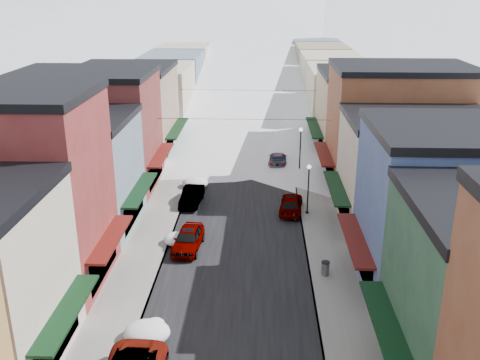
# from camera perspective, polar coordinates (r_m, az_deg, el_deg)

# --- Properties ---
(road) EXTENTS (10.00, 160.00, 0.01)m
(road) POSITION_cam_1_polar(r_m,az_deg,el_deg) (71.53, 0.90, 5.40)
(road) COLOR black
(road) RESTS_ON ground
(sidewalk_left) EXTENTS (3.20, 160.00, 0.15)m
(sidewalk_left) POSITION_cam_1_polar(r_m,az_deg,el_deg) (71.97, -4.38, 5.49)
(sidewalk_left) COLOR gray
(sidewalk_left) RESTS_ON ground
(sidewalk_right) EXTENTS (3.20, 160.00, 0.15)m
(sidewalk_right) POSITION_cam_1_polar(r_m,az_deg,el_deg) (71.67, 6.21, 5.37)
(sidewalk_right) COLOR gray
(sidewalk_right) RESTS_ON ground
(curb_left) EXTENTS (0.10, 160.00, 0.15)m
(curb_left) POSITION_cam_1_polar(r_m,az_deg,el_deg) (71.81, -3.15, 5.49)
(curb_left) COLOR slate
(curb_left) RESTS_ON ground
(curb_right) EXTENTS (0.10, 160.00, 0.15)m
(curb_right) POSITION_cam_1_polar(r_m,az_deg,el_deg) (71.58, 4.96, 5.40)
(curb_right) COLOR slate
(curb_right) RESTS_ON ground
(bldg_l_brick_near) EXTENTS (12.30, 8.20, 12.50)m
(bldg_l_brick_near) POSITION_cam_1_polar(r_m,az_deg,el_deg) (35.44, -23.53, -1.10)
(bldg_l_brick_near) COLOR maroon
(bldg_l_brick_near) RESTS_ON ground
(bldg_l_grayblue) EXTENTS (11.30, 9.20, 9.00)m
(bldg_l_grayblue) POSITION_cam_1_polar(r_m,az_deg,el_deg) (43.16, -17.95, 0.75)
(bldg_l_grayblue) COLOR slate
(bldg_l_grayblue) RESTS_ON ground
(bldg_l_brick_far) EXTENTS (13.30, 9.20, 11.00)m
(bldg_l_brick_far) POSITION_cam_1_polar(r_m,az_deg,el_deg) (51.34, -15.82, 5.13)
(bldg_l_brick_far) COLOR maroon
(bldg_l_brick_far) RESTS_ON ground
(bldg_l_tan) EXTENTS (11.30, 11.20, 10.00)m
(bldg_l_tan) POSITION_cam_1_polar(r_m,az_deg,el_deg) (60.52, -12.05, 7.14)
(bldg_l_tan) COLOR #9E7E67
(bldg_l_tan) RESTS_ON ground
(bldg_r_blue) EXTENTS (11.30, 9.20, 10.50)m
(bldg_r_blue) POSITION_cam_1_polar(r_m,az_deg,el_deg) (34.76, 21.53, -3.00)
(bldg_r_blue) COLOR #3C5389
(bldg_r_blue) RESTS_ON ground
(bldg_r_cream) EXTENTS (12.30, 9.20, 9.00)m
(bldg_r_cream) POSITION_cam_1_polar(r_m,az_deg,el_deg) (43.18, 18.36, 0.72)
(bldg_r_cream) COLOR beige
(bldg_r_cream) RESTS_ON ground
(bldg_r_brick_far) EXTENTS (13.30, 9.20, 11.50)m
(bldg_r_brick_far) POSITION_cam_1_polar(r_m,az_deg,el_deg) (51.30, 16.45, 5.35)
(bldg_r_brick_far) COLOR brown
(bldg_r_brick_far) RESTS_ON ground
(bldg_r_tan) EXTENTS (11.30, 11.20, 9.50)m
(bldg_r_tan) POSITION_cam_1_polar(r_m,az_deg,el_deg) (60.80, 13.27, 6.86)
(bldg_r_tan) COLOR tan
(bldg_r_tan) RESTS_ON ground
(distant_blocks) EXTENTS (34.00, 55.00, 8.00)m
(distant_blocks) POSITION_cam_1_polar(r_m,az_deg,el_deg) (93.28, 1.28, 11.34)
(distant_blocks) COLOR gray
(distant_blocks) RESTS_ON ground
(overhead_cables) EXTENTS (16.40, 15.04, 0.04)m
(overhead_cables) POSITION_cam_1_polar(r_m,az_deg,el_deg) (57.95, 0.62, 8.23)
(overhead_cables) COLOR black
(overhead_cables) RESTS_ON ground
(car_silver_sedan) EXTENTS (2.23, 4.77, 1.58)m
(car_silver_sedan) POSITION_cam_1_polar(r_m,az_deg,el_deg) (39.07, -5.55, -6.26)
(car_silver_sedan) COLOR #9FA1A7
(car_silver_sedan) RESTS_ON ground
(car_dark_hatch) EXTENTS (1.85, 4.53, 1.46)m
(car_dark_hatch) POSITION_cam_1_polar(r_m,az_deg,el_deg) (46.89, -5.16, -1.72)
(car_dark_hatch) COLOR black
(car_dark_hatch) RESTS_ON ground
(car_silver_wagon) EXTENTS (2.34, 4.84, 1.36)m
(car_silver_wagon) POSITION_cam_1_polar(r_m,az_deg,el_deg) (63.78, -3.07, 4.19)
(car_silver_wagon) COLOR #9B9EA3
(car_silver_wagon) RESTS_ON ground
(car_gray_suv) EXTENTS (2.33, 4.76, 1.56)m
(car_gray_suv) POSITION_cam_1_polar(r_m,az_deg,el_deg) (45.27, 5.48, -2.48)
(car_gray_suv) COLOR #9CA0A5
(car_gray_suv) RESTS_ON ground
(car_black_sedan) EXTENTS (2.21, 4.90, 1.39)m
(car_black_sedan) POSITION_cam_1_polar(r_m,az_deg,el_deg) (56.98, 4.05, 2.25)
(car_black_sedan) COLOR black
(car_black_sedan) RESTS_ON ground
(car_lane_silver) EXTENTS (2.41, 5.14, 1.70)m
(car_lane_silver) POSITION_cam_1_polar(r_m,az_deg,el_deg) (67.21, -0.38, 5.19)
(car_lane_silver) COLOR #9D9EA5
(car_lane_silver) RESTS_ON ground
(car_lane_white) EXTENTS (2.53, 5.34, 1.47)m
(car_lane_white) POSITION_cam_1_polar(r_m,az_deg,el_deg) (84.55, 1.74, 8.18)
(car_lane_white) COLOR white
(car_lane_white) RESTS_ON ground
(trash_can) EXTENTS (0.56, 0.56, 0.94)m
(trash_can) POSITION_cam_1_polar(r_m,az_deg,el_deg) (35.86, 9.10, -9.27)
(trash_can) COLOR #5C5E61
(trash_can) RESTS_ON sidewalk_right
(streetlamp_near) EXTENTS (0.35, 0.35, 4.25)m
(streetlamp_near) POSITION_cam_1_polar(r_m,az_deg,el_deg) (44.10, 7.31, -0.31)
(streetlamp_near) COLOR black
(streetlamp_near) RESTS_ON sidewalk_right
(streetlamp_far) EXTENTS (0.39, 0.39, 4.73)m
(streetlamp_far) POSITION_cam_1_polar(r_m,az_deg,el_deg) (53.65, 6.45, 3.76)
(streetlamp_far) COLOR black
(streetlamp_far) RESTS_ON sidewalk_right
(snow_pile_near) EXTENTS (2.51, 2.74, 1.06)m
(snow_pile_near) POSITION_cam_1_polar(r_m,az_deg,el_deg) (30.26, -9.82, -15.67)
(snow_pile_near) COLOR white
(snow_pile_near) RESTS_ON ground
(snow_pile_mid) EXTENTS (2.20, 2.55, 0.93)m
(snow_pile_mid) POSITION_cam_1_polar(r_m,az_deg,el_deg) (39.93, -6.53, -6.24)
(snow_pile_mid) COLOR white
(snow_pile_mid) RESTS_ON ground
(snow_pile_far) EXTENTS (2.43, 2.70, 1.03)m
(snow_pile_far) POSITION_cam_1_polar(r_m,az_deg,el_deg) (50.71, -4.78, -0.29)
(snow_pile_far) COLOR white
(snow_pile_far) RESTS_ON ground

